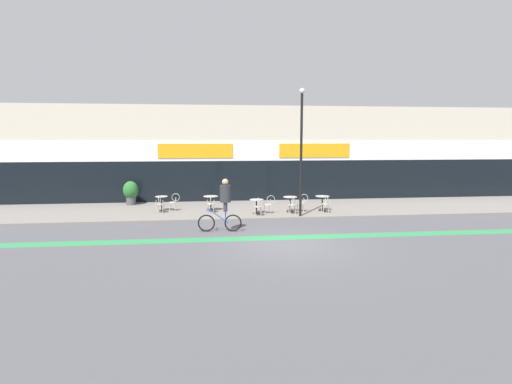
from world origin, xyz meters
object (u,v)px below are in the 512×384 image
object	(u,v)px
bistro_table_1	(211,200)
bistro_table_4	(322,200)
cafe_chair_3_near	(293,204)
bistro_table_3	(290,201)
bistro_table_2	(257,203)
cyclist_0	(224,201)
cafe_chair_3_side	(302,202)
bistro_table_0	(162,201)
planter_pot	(131,192)
cafe_chair_2_side	(269,203)
cafe_chair_0_near	(160,203)
cafe_chair_1_near	(211,202)
lamp_post	(301,144)
cafe_chair_0_side	(174,201)
cafe_chair_2_near	(258,205)
cafe_chair_4_near	(326,203)

from	to	relation	value
bistro_table_1	bistro_table_4	bearing A→B (deg)	-7.37
cafe_chair_3_near	bistro_table_3	bearing A→B (deg)	-1.89
bistro_table_2	cyclist_0	xyz separation A→B (m)	(-1.72, -3.21, 0.64)
bistro_table_2	cafe_chair_3_side	size ratio (longest dim) A/B	0.79
bistro_table_0	cafe_chair_3_side	size ratio (longest dim) A/B	0.84
bistro_table_2	cafe_chair_3_side	distance (m)	2.40
bistro_table_3	planter_pot	distance (m)	9.08
bistro_table_3	bistro_table_4	world-z (taller)	bistro_table_3
cafe_chair_2_side	cyclist_0	distance (m)	4.03
cafe_chair_0_near	cafe_chair_3_near	xyz separation A→B (m)	(6.54, -1.00, 0.00)
cafe_chair_1_near	bistro_table_3	bearing A→B (deg)	-90.66
bistro_table_0	cafe_chair_1_near	size ratio (longest dim) A/B	0.84
cafe_chair_2_side	lamp_post	size ratio (longest dim) A/B	0.15
cafe_chair_1_near	cafe_chair_0_side	bearing A→B (deg)	69.52
bistro_table_3	cafe_chair_1_near	bearing A→B (deg)	176.98
bistro_table_3	cafe_chair_1_near	world-z (taller)	cafe_chair_1_near
cafe_chair_0_near	cafe_chair_2_side	xyz separation A→B (m)	(5.41, -0.68, 0.00)
bistro_table_1	cafe_chair_2_side	size ratio (longest dim) A/B	0.84
cafe_chair_0_near	cafe_chair_2_near	world-z (taller)	same
cafe_chair_2_near	cafe_chair_3_side	distance (m)	2.55
bistro_table_2	cafe_chair_1_near	world-z (taller)	cafe_chair_1_near
bistro_table_0	cafe_chair_2_side	world-z (taller)	cafe_chair_2_side
cafe_chair_2_near	cafe_chair_3_near	bearing A→B (deg)	-78.65
cafe_chair_3_near	cafe_chair_1_near	bearing A→B (deg)	76.07
cafe_chair_0_near	cafe_chair_4_near	xyz separation A→B (m)	(8.25, -0.91, 0.00)
bistro_table_4	cafe_chair_4_near	world-z (taller)	cafe_chair_4_near
planter_pot	bistro_table_0	bearing A→B (deg)	-48.44
planter_pot	cafe_chair_3_near	bearing A→B (deg)	-24.33
bistro_table_0	bistro_table_2	world-z (taller)	bistro_table_0
cafe_chair_2_near	cyclist_0	distance (m)	3.17
bistro_table_2	bistro_table_0	bearing A→B (deg)	164.76
bistro_table_0	lamp_post	xyz separation A→B (m)	(6.80, -2.16, 2.89)
lamp_post	bistro_table_1	bearing A→B (deg)	155.04
bistro_table_0	cafe_chair_3_near	world-z (taller)	cafe_chair_3_near
cafe_chair_2_near	bistro_table_0	bearing A→B (deg)	69.79
cafe_chair_1_near	planter_pot	xyz separation A→B (m)	(-4.47, 3.00, 0.22)
bistro_table_2	lamp_post	size ratio (longest dim) A/B	0.12
cafe_chair_4_near	bistro_table_1	bearing A→B (deg)	74.16
bistro_table_1	planter_pot	xyz separation A→B (m)	(-4.47, 2.37, 0.20)
bistro_table_3	cafe_chair_3_side	xyz separation A→B (m)	(0.63, -0.01, -0.04)
bistro_table_4	cafe_chair_0_side	size ratio (longest dim) A/B	0.85
cafe_chair_2_near	cafe_chair_4_near	distance (m)	3.49
bistro_table_3	cyclist_0	size ratio (longest dim) A/B	0.35
bistro_table_3	cafe_chair_0_near	xyz separation A→B (m)	(-6.54, 0.38, -0.04)
cafe_chair_3_near	cyclist_0	xyz separation A→B (m)	(-3.48, -2.88, 0.63)
bistro_table_1	cafe_chair_4_near	size ratio (longest dim) A/B	0.84
bistro_table_4	cafe_chair_1_near	xyz separation A→B (m)	(-5.73, 0.12, -0.03)
cyclist_0	bistro_table_3	bearing A→B (deg)	-129.60
cafe_chair_0_near	bistro_table_4	bearing A→B (deg)	-85.53
bistro_table_2	cafe_chair_3_near	world-z (taller)	cafe_chair_3_near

